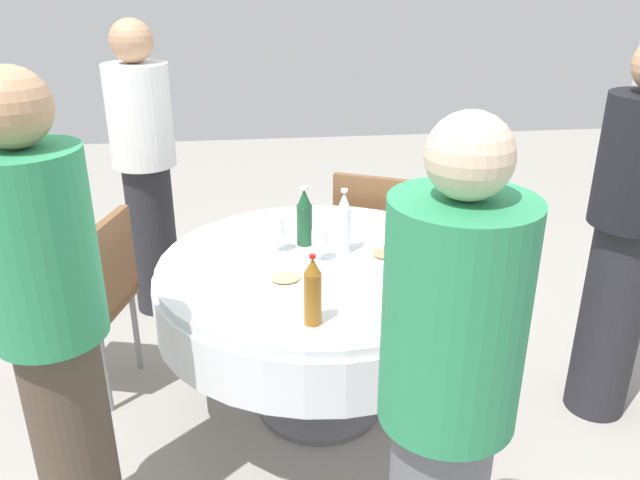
{
  "coord_description": "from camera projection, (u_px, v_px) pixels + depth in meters",
  "views": [
    {
      "loc": [
        0.29,
        2.4,
        1.88
      ],
      "look_at": [
        0.0,
        0.0,
        0.84
      ],
      "focal_mm": 35.82,
      "sensor_mm": 36.0,
      "label": 1
    }
  ],
  "objects": [
    {
      "name": "chair_front",
      "position": [
        373.0,
        232.0,
        3.54
      ],
      "size": [
        0.54,
        0.54,
        0.87
      ],
      "rotation": [
        0.0,
        0.0,
        2.68
      ],
      "color": "brown",
      "rests_on": "ground_plane"
    },
    {
      "name": "ground_plane",
      "position": [
        320.0,
        405.0,
        2.97
      ],
      "size": [
        10.0,
        10.0,
        0.0
      ],
      "primitive_type": "plane",
      "color": "gray"
    },
    {
      "name": "person_outer",
      "position": [
        145.0,
        167.0,
        3.49
      ],
      "size": [
        0.34,
        0.34,
        1.64
      ],
      "rotation": [
        0.0,
        0.0,
        3.81
      ],
      "color": "#26262B",
      "rests_on": "ground_plane"
    },
    {
      "name": "wine_glass_outer",
      "position": [
        321.0,
        239.0,
        2.64
      ],
      "size": [
        0.07,
        0.07,
        0.14
      ],
      "color": "white",
      "rests_on": "dining_table"
    },
    {
      "name": "bottle_dark_green_left",
      "position": [
        456.0,
        256.0,
        2.36
      ],
      "size": [
        0.07,
        0.07,
        0.32
      ],
      "color": "#194728",
      "rests_on": "dining_table"
    },
    {
      "name": "dining_table",
      "position": [
        320.0,
        293.0,
        2.73
      ],
      "size": [
        1.39,
        1.39,
        0.74
      ],
      "color": "white",
      "rests_on": "ground_plane"
    },
    {
      "name": "chair_far",
      "position": [
        94.0,
        292.0,
        2.9
      ],
      "size": [
        0.49,
        0.49,
        0.87
      ],
      "rotation": [
        0.0,
        0.0,
        4.45
      ],
      "color": "brown",
      "rests_on": "ground_plane"
    },
    {
      "name": "plate_west",
      "position": [
        383.0,
        229.0,
        2.98
      ],
      "size": [
        0.23,
        0.23,
        0.02
      ],
      "color": "white",
      "rests_on": "dining_table"
    },
    {
      "name": "person_right",
      "position": [
        445.0,
        416.0,
        1.6
      ],
      "size": [
        0.34,
        0.34,
        1.61
      ],
      "rotation": [
        0.0,
        0.0,
        0.15
      ],
      "color": "slate",
      "rests_on": "ground_plane"
    },
    {
      "name": "bottle_amber_right",
      "position": [
        313.0,
        292.0,
        2.16
      ],
      "size": [
        0.06,
        0.06,
        0.26
      ],
      "color": "#8C5619",
      "rests_on": "dining_table"
    },
    {
      "name": "fork_inner",
      "position": [
        274.0,
        232.0,
        2.96
      ],
      "size": [
        0.18,
        0.04,
        0.0
      ],
      "primitive_type": "cube",
      "rotation": [
        0.0,
        0.0,
        3.26
      ],
      "color": "silver",
      "rests_on": "dining_table"
    },
    {
      "name": "bottle_dark_green_outer",
      "position": [
        304.0,
        218.0,
        2.79
      ],
      "size": [
        0.07,
        0.07,
        0.27
      ],
      "color": "#194728",
      "rests_on": "dining_table"
    },
    {
      "name": "person_left",
      "position": [
        628.0,
        233.0,
        2.62
      ],
      "size": [
        0.34,
        0.34,
        1.66
      ],
      "rotation": [
        0.0,
        0.0,
        1.45
      ],
      "color": "#26262B",
      "rests_on": "ground_plane"
    },
    {
      "name": "plate_mid",
      "position": [
        386.0,
        257.0,
        2.69
      ],
      "size": [
        0.25,
        0.25,
        0.04
      ],
      "color": "white",
      "rests_on": "dining_table"
    },
    {
      "name": "person_inner",
      "position": [
        52.0,
        323.0,
        1.97
      ],
      "size": [
        0.34,
        0.34,
        1.65
      ],
      "rotation": [
        0.0,
        0.0,
        -0.98
      ],
      "color": "#4C3F33",
      "rests_on": "ground_plane"
    },
    {
      "name": "wine_glass_south",
      "position": [
        277.0,
        228.0,
        2.72
      ],
      "size": [
        0.06,
        0.06,
        0.16
      ],
      "color": "white",
      "rests_on": "dining_table"
    },
    {
      "name": "bottle_clear_inner",
      "position": [
        344.0,
        223.0,
        2.71
      ],
      "size": [
        0.06,
        0.06,
        0.29
      ],
      "color": "silver",
      "rests_on": "dining_table"
    },
    {
      "name": "plate_rear",
      "position": [
        285.0,
        281.0,
        2.48
      ],
      "size": [
        0.26,
        0.26,
        0.04
      ],
      "color": "white",
      "rests_on": "dining_table"
    }
  ]
}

